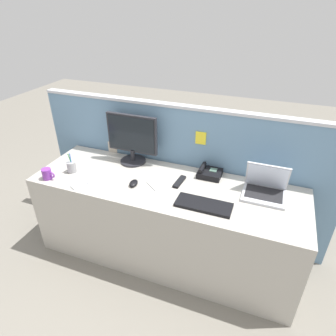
{
  "coord_description": "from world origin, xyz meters",
  "views": [
    {
      "loc": [
        0.68,
        -1.75,
        1.98
      ],
      "look_at": [
        0.0,
        0.05,
        0.85
      ],
      "focal_mm": 31.28,
      "sensor_mm": 36.0,
      "label": 1
    }
  ],
  "objects_px": {
    "keyboard_main": "(204,205)",
    "computer_mouse_right_hand": "(134,183)",
    "tv_remote": "(179,182)",
    "coffee_mug": "(47,174)",
    "pen_cup": "(72,167)",
    "laptop": "(265,187)",
    "desktop_monitor": "(132,138)",
    "desk_phone": "(209,173)",
    "cell_phone_white_slab": "(154,185)",
    "cell_phone_silver_slab": "(80,184)"
  },
  "relations": [
    {
      "from": "keyboard_main",
      "to": "cell_phone_white_slab",
      "type": "relative_size",
      "value": 2.64
    },
    {
      "from": "computer_mouse_right_hand",
      "to": "cell_phone_white_slab",
      "type": "distance_m",
      "value": 0.16
    },
    {
      "from": "keyboard_main",
      "to": "computer_mouse_right_hand",
      "type": "height_order",
      "value": "computer_mouse_right_hand"
    },
    {
      "from": "desk_phone",
      "to": "keyboard_main",
      "type": "relative_size",
      "value": 0.48
    },
    {
      "from": "desktop_monitor",
      "to": "coffee_mug",
      "type": "bearing_deg",
      "value": -135.68
    },
    {
      "from": "cell_phone_white_slab",
      "to": "desk_phone",
      "type": "bearing_deg",
      "value": -12.48
    },
    {
      "from": "coffee_mug",
      "to": "desk_phone",
      "type": "bearing_deg",
      "value": 22.63
    },
    {
      "from": "keyboard_main",
      "to": "pen_cup",
      "type": "bearing_deg",
      "value": 177.08
    },
    {
      "from": "cell_phone_white_slab",
      "to": "desktop_monitor",
      "type": "bearing_deg",
      "value": 86.9
    },
    {
      "from": "tv_remote",
      "to": "coffee_mug",
      "type": "xyz_separation_m",
      "value": [
        -1.0,
        -0.31,
        0.03
      ]
    },
    {
      "from": "desktop_monitor",
      "to": "coffee_mug",
      "type": "relative_size",
      "value": 3.99
    },
    {
      "from": "keyboard_main",
      "to": "coffee_mug",
      "type": "bearing_deg",
      "value": -175.52
    },
    {
      "from": "cell_phone_silver_slab",
      "to": "coffee_mug",
      "type": "relative_size",
      "value": 1.19
    },
    {
      "from": "cell_phone_white_slab",
      "to": "tv_remote",
      "type": "bearing_deg",
      "value": -19.55
    },
    {
      "from": "pen_cup",
      "to": "tv_remote",
      "type": "relative_size",
      "value": 1.02
    },
    {
      "from": "desktop_monitor",
      "to": "pen_cup",
      "type": "bearing_deg",
      "value": -139.01
    },
    {
      "from": "cell_phone_silver_slab",
      "to": "coffee_mug",
      "type": "height_order",
      "value": "coffee_mug"
    },
    {
      "from": "cell_phone_silver_slab",
      "to": "pen_cup",
      "type": "bearing_deg",
      "value": 167.08
    },
    {
      "from": "laptop",
      "to": "tv_remote",
      "type": "bearing_deg",
      "value": -172.81
    },
    {
      "from": "desk_phone",
      "to": "computer_mouse_right_hand",
      "type": "xyz_separation_m",
      "value": [
        -0.51,
        -0.33,
        -0.01
      ]
    },
    {
      "from": "keyboard_main",
      "to": "pen_cup",
      "type": "relative_size",
      "value": 2.25
    },
    {
      "from": "desktop_monitor",
      "to": "tv_remote",
      "type": "xyz_separation_m",
      "value": [
        0.49,
        -0.18,
        -0.22
      ]
    },
    {
      "from": "laptop",
      "to": "pen_cup",
      "type": "relative_size",
      "value": 1.74
    },
    {
      "from": "tv_remote",
      "to": "coffee_mug",
      "type": "bearing_deg",
      "value": -158.23
    },
    {
      "from": "desk_phone",
      "to": "pen_cup",
      "type": "bearing_deg",
      "value": -162.42
    },
    {
      "from": "desk_phone",
      "to": "cell_phone_white_slab",
      "type": "bearing_deg",
      "value": -141.28
    },
    {
      "from": "cell_phone_white_slab",
      "to": "tv_remote",
      "type": "distance_m",
      "value": 0.2
    },
    {
      "from": "desk_phone",
      "to": "pen_cup",
      "type": "relative_size",
      "value": 1.07
    },
    {
      "from": "pen_cup",
      "to": "desk_phone",
      "type": "bearing_deg",
      "value": 17.58
    },
    {
      "from": "computer_mouse_right_hand",
      "to": "coffee_mug",
      "type": "bearing_deg",
      "value": -173.76
    },
    {
      "from": "desk_phone",
      "to": "cell_phone_silver_slab",
      "type": "height_order",
      "value": "desk_phone"
    },
    {
      "from": "computer_mouse_right_hand",
      "to": "cell_phone_white_slab",
      "type": "relative_size",
      "value": 0.68
    },
    {
      "from": "computer_mouse_right_hand",
      "to": "laptop",
      "type": "bearing_deg",
      "value": 6.77
    },
    {
      "from": "desktop_monitor",
      "to": "desk_phone",
      "type": "xyz_separation_m",
      "value": [
        0.68,
        -0.0,
        -0.2
      ]
    },
    {
      "from": "pen_cup",
      "to": "coffee_mug",
      "type": "height_order",
      "value": "pen_cup"
    },
    {
      "from": "cell_phone_white_slab",
      "to": "cell_phone_silver_slab",
      "type": "bearing_deg",
      "value": 148.88
    },
    {
      "from": "laptop",
      "to": "computer_mouse_right_hand",
      "type": "bearing_deg",
      "value": -166.24
    },
    {
      "from": "desktop_monitor",
      "to": "pen_cup",
      "type": "height_order",
      "value": "desktop_monitor"
    },
    {
      "from": "laptop",
      "to": "tv_remote",
      "type": "xyz_separation_m",
      "value": [
        -0.63,
        -0.08,
        -0.05
      ]
    },
    {
      "from": "laptop",
      "to": "desk_phone",
      "type": "height_order",
      "value": "laptop"
    },
    {
      "from": "tv_remote",
      "to": "coffee_mug",
      "type": "height_order",
      "value": "coffee_mug"
    },
    {
      "from": "desktop_monitor",
      "to": "cell_phone_white_slab",
      "type": "bearing_deg",
      "value": -41.91
    },
    {
      "from": "desk_phone",
      "to": "keyboard_main",
      "type": "xyz_separation_m",
      "value": [
        0.06,
        -0.4,
        -0.02
      ]
    },
    {
      "from": "desk_phone",
      "to": "tv_remote",
      "type": "relative_size",
      "value": 1.09
    },
    {
      "from": "desktop_monitor",
      "to": "laptop",
      "type": "relative_size",
      "value": 1.49
    },
    {
      "from": "desktop_monitor",
      "to": "computer_mouse_right_hand",
      "type": "xyz_separation_m",
      "value": [
        0.17,
        -0.34,
        -0.21
      ]
    },
    {
      "from": "laptop",
      "to": "pen_cup",
      "type": "distance_m",
      "value": 1.53
    },
    {
      "from": "pen_cup",
      "to": "computer_mouse_right_hand",
      "type": "bearing_deg",
      "value": 0.41
    },
    {
      "from": "laptop",
      "to": "keyboard_main",
      "type": "relative_size",
      "value": 0.77
    },
    {
      "from": "laptop",
      "to": "coffee_mug",
      "type": "distance_m",
      "value": 1.67
    }
  ]
}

